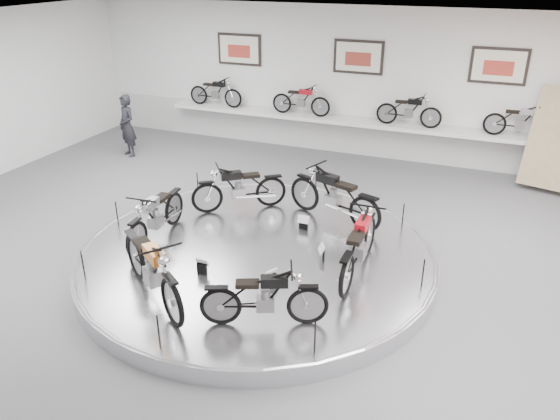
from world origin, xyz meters
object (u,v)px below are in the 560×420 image
at_px(bike_a, 359,245).
at_px(bike_e, 152,268).
at_px(bike_d, 156,215).
at_px(display_platform, 257,257).
at_px(shelf, 352,122).
at_px(bike_c, 239,187).
at_px(visitor, 127,126).
at_px(bike_f, 264,297).
at_px(bike_b, 334,195).

distance_m(bike_a, bike_e, 3.31).
xyz_separation_m(bike_a, bike_d, (-3.77, -0.22, -0.03)).
xyz_separation_m(display_platform, shelf, (0.00, 6.40, 0.85)).
height_order(display_platform, bike_e, bike_e).
height_order(bike_a, bike_d, bike_a).
height_order(display_platform, bike_c, bike_c).
xyz_separation_m(display_platform, visitor, (-5.81, 4.18, 0.71)).
height_order(display_platform, visitor, visitor).
xyz_separation_m(display_platform, bike_d, (-1.89, -0.31, 0.65)).
distance_m(bike_d, visitor, 5.97).
relative_size(display_platform, bike_c, 3.79).
xyz_separation_m(display_platform, bike_a, (1.89, -0.09, 0.68)).
bearing_deg(bike_f, bike_b, 68.60).
bearing_deg(bike_a, bike_e, 125.56).
xyz_separation_m(bike_c, bike_f, (2.05, -3.42, -0.04)).
height_order(bike_b, bike_f, bike_b).
height_order(bike_e, bike_f, bike_e).
distance_m(bike_a, visitor, 8.81).
distance_m(bike_a, bike_b, 2.04).
bearing_deg(bike_c, shelf, -138.94).
bearing_deg(bike_c, display_platform, 88.60).
height_order(display_platform, shelf, shelf).
relative_size(shelf, bike_f, 7.07).
bearing_deg(bike_e, visitor, 164.25).
bearing_deg(bike_c, bike_d, 27.76).
relative_size(shelf, visitor, 6.41).
distance_m(display_platform, visitor, 7.20).
bearing_deg(bike_c, visitor, -66.64).
bearing_deg(bike_c, bike_f, 83.97).
bearing_deg(bike_e, display_platform, 103.24).
distance_m(display_platform, bike_f, 2.28).
distance_m(bike_c, bike_e, 3.48).
distance_m(shelf, bike_d, 6.97).
bearing_deg(shelf, display_platform, -90.00).
xyz_separation_m(bike_c, bike_d, (-0.84, -1.78, 0.00)).
height_order(bike_d, bike_f, bike_d).
bearing_deg(visitor, bike_f, -14.29).
bearing_deg(visitor, bike_b, 7.45).
xyz_separation_m(bike_d, bike_e, (1.07, -1.70, 0.06)).
height_order(bike_a, visitor, visitor).
relative_size(shelf, bike_c, 6.52).
relative_size(bike_a, bike_c, 1.07).
bearing_deg(visitor, bike_e, -23.38).
relative_size(shelf, bike_e, 5.76).
relative_size(bike_b, bike_e, 0.97).
xyz_separation_m(bike_b, bike_f, (0.08, -3.65, -0.09)).
bearing_deg(bike_d, bike_e, 28.38).
relative_size(display_platform, bike_d, 3.76).
bearing_deg(bike_d, bike_a, 89.44).
bearing_deg(shelf, bike_c, -101.98).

